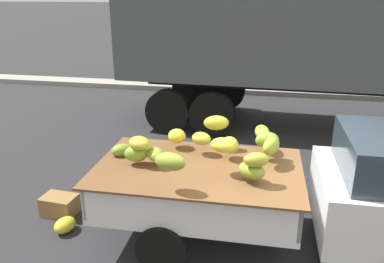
# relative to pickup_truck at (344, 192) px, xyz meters

# --- Properties ---
(ground) EXTENTS (220.00, 220.00, 0.00)m
(ground) POSITION_rel_pickup_truck_xyz_m (-0.66, -0.22, -0.89)
(ground) COLOR #28282B
(curb_strip) EXTENTS (80.00, 0.80, 0.16)m
(curb_strip) POSITION_rel_pickup_truck_xyz_m (-0.66, 8.49, -0.81)
(curb_strip) COLOR gray
(curb_strip) RESTS_ON ground
(pickup_truck) EXTENTS (4.86, 1.80, 1.70)m
(pickup_truck) POSITION_rel_pickup_truck_xyz_m (0.00, 0.00, 0.00)
(pickup_truck) COLOR white
(pickup_truck) RESTS_ON ground
(semi_trailer) EXTENTS (12.08, 2.97, 3.95)m
(semi_trailer) POSITION_rel_pickup_truck_xyz_m (1.29, 5.11, 1.65)
(semi_trailer) COLOR #4C5156
(semi_trailer) RESTS_ON ground
(fallen_banana_bunch_near_tailgate) EXTENTS (0.34, 0.40, 0.22)m
(fallen_banana_bunch_near_tailgate) POSITION_rel_pickup_truck_xyz_m (-3.78, -0.29, -0.78)
(fallen_banana_bunch_near_tailgate) COLOR gold
(fallen_banana_bunch_near_tailgate) RESTS_ON ground
(produce_crate) EXTENTS (0.55, 0.40, 0.31)m
(produce_crate) POSITION_rel_pickup_truck_xyz_m (-4.09, 0.13, -0.74)
(produce_crate) COLOR olive
(produce_crate) RESTS_ON ground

